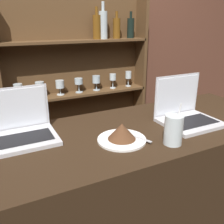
% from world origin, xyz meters
% --- Properties ---
extents(bar_counter, '(1.62, 0.63, 1.08)m').
position_xyz_m(bar_counter, '(0.00, 0.32, 0.54)').
color(bar_counter, black).
rests_on(bar_counter, ground_plane).
extents(back_wall, '(7.00, 0.06, 2.70)m').
position_xyz_m(back_wall, '(0.00, 1.50, 1.35)').
color(back_wall, brown).
rests_on(back_wall, ground_plane).
extents(back_shelf, '(1.29, 0.18, 1.79)m').
position_xyz_m(back_shelf, '(0.05, 1.42, 0.95)').
color(back_shelf, brown).
rests_on(back_shelf, ground_plane).
extents(laptop_near, '(0.30, 0.24, 0.23)m').
position_xyz_m(laptop_near, '(-0.56, 0.47, 1.12)').
color(laptop_near, silver).
rests_on(laptop_near, bar_counter).
extents(laptop_far, '(0.29, 0.25, 0.24)m').
position_xyz_m(laptop_far, '(0.25, 0.28, 1.13)').
color(laptop_far, silver).
rests_on(laptop_far, bar_counter).
extents(cake_plate, '(0.22, 0.22, 0.08)m').
position_xyz_m(cake_plate, '(-0.16, 0.24, 1.11)').
color(cake_plate, white).
rests_on(cake_plate, bar_counter).
extents(water_glass, '(0.08, 0.08, 0.18)m').
position_xyz_m(water_glass, '(0.02, 0.11, 1.14)').
color(water_glass, silver).
rests_on(water_glass, bar_counter).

